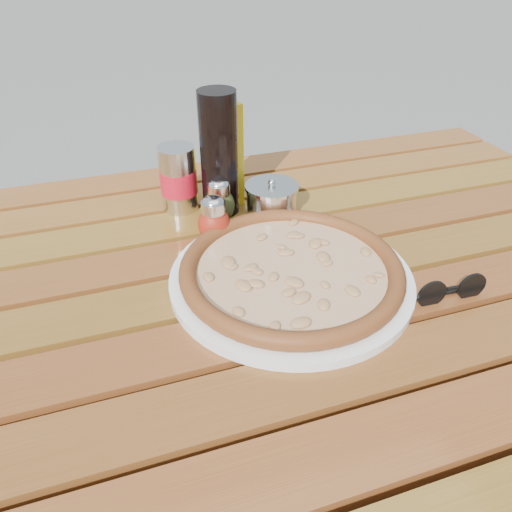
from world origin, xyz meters
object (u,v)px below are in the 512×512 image
object	(u,v)px
pepper_shaker	(214,220)
soda_can	(178,179)
pizza	(291,269)
plate	(291,278)
parmesan_tin	(271,200)
olive_oil_cruet	(223,154)
oregano_shaker	(219,201)
table	(260,318)
dark_bottle	(219,154)
sunglasses	(450,291)

from	to	relation	value
pepper_shaker	soda_can	bearing A→B (deg)	104.06
pizza	pepper_shaker	size ratio (longest dim) A/B	5.27
plate	pizza	bearing A→B (deg)	0.00
pizza	parmesan_tin	size ratio (longest dim) A/B	4.41
olive_oil_cruet	pizza	bearing A→B (deg)	-84.76
oregano_shaker	olive_oil_cruet	size ratio (longest dim) A/B	0.39
pizza	oregano_shaker	xyz separation A→B (m)	(-0.05, 0.21, 0.02)
table	dark_bottle	size ratio (longest dim) A/B	6.36
table	dark_bottle	xyz separation A→B (m)	(0.00, 0.23, 0.19)
soda_can	sunglasses	distance (m)	0.50
sunglasses	pizza	bearing A→B (deg)	153.64
soda_can	sunglasses	xyz separation A→B (m)	(0.31, -0.39, -0.04)
dark_bottle	sunglasses	distance (m)	0.44
table	sunglasses	distance (m)	0.29
pizza	sunglasses	world-z (taller)	sunglasses
sunglasses	oregano_shaker	bearing A→B (deg)	130.59
pizza	soda_can	world-z (taller)	soda_can
parmesan_tin	plate	bearing A→B (deg)	-101.76
pizza	oregano_shaker	size ratio (longest dim) A/B	5.27
dark_bottle	parmesan_tin	world-z (taller)	dark_bottle
table	parmesan_tin	distance (m)	0.23
plate	sunglasses	xyz separation A→B (m)	(0.20, -0.11, 0.01)
sunglasses	parmesan_tin	bearing A→B (deg)	119.37
plate	soda_can	bearing A→B (deg)	111.62
pizza	parmesan_tin	world-z (taller)	parmesan_tin
oregano_shaker	parmesan_tin	world-z (taller)	oregano_shaker
plate	soda_can	distance (m)	0.30
plate	soda_can	world-z (taller)	soda_can
soda_can	olive_oil_cruet	bearing A→B (deg)	-1.07
table	pizza	distance (m)	0.11
table	pepper_shaker	xyz separation A→B (m)	(-0.04, 0.13, 0.11)
table	olive_oil_cruet	bearing A→B (deg)	86.37
soda_can	olive_oil_cruet	distance (m)	0.09
table	sunglasses	size ratio (longest dim) A/B	12.68
oregano_shaker	dark_bottle	bearing A→B (deg)	70.80
table	sunglasses	xyz separation A→B (m)	(0.24, -0.13, 0.09)
table	oregano_shaker	bearing A→B (deg)	93.23
pizza	soda_can	size ratio (longest dim) A/B	3.60
parmesan_tin	oregano_shaker	bearing A→B (deg)	173.61
oregano_shaker	parmesan_tin	size ratio (longest dim) A/B	0.84
oregano_shaker	sunglasses	xyz separation A→B (m)	(0.25, -0.32, -0.02)
pepper_shaker	soda_can	size ratio (longest dim) A/B	0.68
plate	dark_bottle	world-z (taller)	dark_bottle
pepper_shaker	oregano_shaker	distance (m)	0.07
sunglasses	pepper_shaker	bearing A→B (deg)	139.39
soda_can	table	bearing A→B (deg)	-75.14
pizza	sunglasses	size ratio (longest dim) A/B	3.91
olive_oil_cruet	sunglasses	bearing A→B (deg)	-59.87
oregano_shaker	soda_can	world-z (taller)	soda_can
dark_bottle	sunglasses	world-z (taller)	dark_bottle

